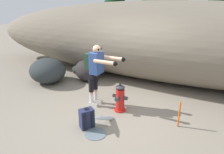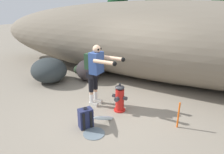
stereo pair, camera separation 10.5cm
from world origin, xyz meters
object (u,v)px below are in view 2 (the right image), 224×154
Objects in this scene: boulder_mid at (49,70)px; survey_stake at (178,115)px; boulder_large at (87,70)px; boulder_small at (82,69)px; utility_worker at (96,68)px; fire_hydrant at (120,99)px; spare_backpack at (86,118)px.

boulder_mid is 2.44× the size of survey_stake.
survey_stake is at bearing -22.06° from boulder_large.
utility_worker is at bearing -43.64° from boulder_small.
boulder_large is at bearing 35.31° from boulder_mid.
fire_hydrant is 3.19m from boulder_small.
boulder_small is at bearing 65.81° from boulder_mid.
boulder_small is (-2.61, 1.82, -0.12)m from fire_hydrant.
utility_worker is 2.08m from boulder_large.
spare_backpack is 0.78× the size of survey_stake.
spare_backpack is at bearing -69.91° from utility_worker.
boulder_large is 0.66× the size of boulder_mid.
boulder_mid is 4.65m from survey_stake.
fire_hydrant reaches higher than spare_backpack.
fire_hydrant is at bearing -11.49° from boulder_mid.
utility_worker reaches higher than spare_backpack.
boulder_large is (-1.76, 2.42, 0.16)m from spare_backpack.
utility_worker is at bearing -45.78° from boulder_large.
boulder_large is 1.32m from boulder_mid.
boulder_mid is at bearing 164.24° from utility_worker.
boulder_mid reaches higher than spare_backpack.
survey_stake is (4.60, -0.66, -0.12)m from boulder_mid.
boulder_mid is 2.16× the size of boulder_small.
boulder_large is 3.80m from survey_stake.
boulder_mid is at bearing -144.69° from boulder_large.
fire_hydrant is 0.77× the size of boulder_large.
boulder_small is (0.53, 1.19, -0.21)m from boulder_mid.
spare_backpack is at bearing -30.20° from boulder_mid.
survey_stake is (1.76, 0.99, 0.08)m from spare_backpack.
fire_hydrant is 2.50m from boulder_large.
fire_hydrant is 1.45m from survey_stake.
boulder_large reaches higher than boulder_small.
survey_stake is at bearing -8.17° from boulder_mid.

